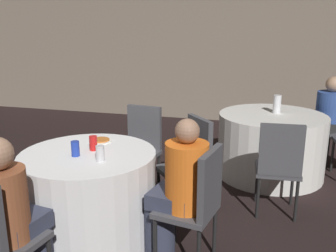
{
  "coord_description": "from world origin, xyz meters",
  "views": [
    {
      "loc": [
        1.43,
        -2.59,
        1.76
      ],
      "look_at": [
        0.57,
        0.64,
        0.84
      ],
      "focal_mm": 40.0,
      "sensor_mm": 36.0,
      "label": 1
    }
  ],
  "objects_px": {
    "table_near": "(90,194)",
    "soda_can_red": "(93,143)",
    "chair_near_north": "(141,142)",
    "chair_near_northeast": "(191,157)",
    "person_blue_shirt": "(326,120)",
    "person_orange_shirt": "(177,192)",
    "bottle_far": "(277,104)",
    "pizza_plate_near": "(100,140)",
    "chair_far_northeast": "(335,121)",
    "soda_can_blue": "(75,149)",
    "chair_far_south": "(279,162)",
    "soda_can_silver": "(100,153)",
    "table_far": "(271,145)",
    "person_floral_shirt": "(15,218)",
    "chair_near_east": "(199,198)"
  },
  "relations": [
    {
      "from": "chair_far_south",
      "to": "soda_can_silver",
      "type": "relative_size",
      "value": 7.51
    },
    {
      "from": "chair_near_north",
      "to": "chair_near_northeast",
      "type": "bearing_deg",
      "value": 159.13
    },
    {
      "from": "pizza_plate_near",
      "to": "soda_can_silver",
      "type": "bearing_deg",
      "value": -65.03
    },
    {
      "from": "table_near",
      "to": "soda_can_red",
      "type": "height_order",
      "value": "soda_can_red"
    },
    {
      "from": "chair_near_north",
      "to": "soda_can_red",
      "type": "height_order",
      "value": "chair_near_north"
    },
    {
      "from": "chair_far_south",
      "to": "chair_far_northeast",
      "type": "bearing_deg",
      "value": 63.75
    },
    {
      "from": "table_far",
      "to": "person_blue_shirt",
      "type": "xyz_separation_m",
      "value": [
        0.66,
        0.57,
        0.21
      ]
    },
    {
      "from": "chair_near_east",
      "to": "bottle_far",
      "type": "relative_size",
      "value": 4.28
    },
    {
      "from": "chair_near_northeast",
      "to": "pizza_plate_near",
      "type": "distance_m",
      "value": 0.86
    },
    {
      "from": "chair_near_northeast",
      "to": "soda_can_red",
      "type": "relative_size",
      "value": 7.51
    },
    {
      "from": "chair_near_north",
      "to": "soda_can_blue",
      "type": "distance_m",
      "value": 1.1
    },
    {
      "from": "person_floral_shirt",
      "to": "chair_far_northeast",
      "type": "bearing_deg",
      "value": 62.74
    },
    {
      "from": "person_blue_shirt",
      "to": "chair_near_northeast",
      "type": "bearing_deg",
      "value": 99.78
    },
    {
      "from": "chair_near_east",
      "to": "soda_can_silver",
      "type": "xyz_separation_m",
      "value": [
        -0.77,
        0.04,
        0.26
      ]
    },
    {
      "from": "chair_near_north",
      "to": "soda_can_red",
      "type": "relative_size",
      "value": 7.51
    },
    {
      "from": "pizza_plate_near",
      "to": "soda_can_silver",
      "type": "distance_m",
      "value": 0.51
    },
    {
      "from": "soda_can_blue",
      "to": "chair_far_south",
      "type": "bearing_deg",
      "value": 27.33
    },
    {
      "from": "person_blue_shirt",
      "to": "pizza_plate_near",
      "type": "distance_m",
      "value": 2.96
    },
    {
      "from": "table_far",
      "to": "person_floral_shirt",
      "type": "bearing_deg",
      "value": -121.94
    },
    {
      "from": "table_far",
      "to": "person_orange_shirt",
      "type": "bearing_deg",
      "value": -109.54
    },
    {
      "from": "chair_near_east",
      "to": "chair_far_northeast",
      "type": "bearing_deg",
      "value": -15.32
    },
    {
      "from": "chair_far_northeast",
      "to": "pizza_plate_near",
      "type": "relative_size",
      "value": 4.11
    },
    {
      "from": "chair_near_east",
      "to": "soda_can_silver",
      "type": "distance_m",
      "value": 0.82
    },
    {
      "from": "chair_near_northeast",
      "to": "chair_far_northeast",
      "type": "height_order",
      "value": "same"
    },
    {
      "from": "table_near",
      "to": "bottle_far",
      "type": "xyz_separation_m",
      "value": [
        1.5,
        1.85,
        0.48
      ]
    },
    {
      "from": "chair_far_northeast",
      "to": "soda_can_silver",
      "type": "bearing_deg",
      "value": 100.36
    },
    {
      "from": "chair_far_northeast",
      "to": "person_blue_shirt",
      "type": "bearing_deg",
      "value": 90.0
    },
    {
      "from": "chair_near_northeast",
      "to": "chair_far_northeast",
      "type": "distance_m",
      "value": 2.35
    },
    {
      "from": "table_near",
      "to": "pizza_plate_near",
      "type": "relative_size",
      "value": 4.99
    },
    {
      "from": "chair_far_south",
      "to": "soda_can_blue",
      "type": "distance_m",
      "value": 1.8
    },
    {
      "from": "chair_near_northeast",
      "to": "person_blue_shirt",
      "type": "xyz_separation_m",
      "value": [
        1.39,
        1.7,
        0.03
      ]
    },
    {
      "from": "person_blue_shirt",
      "to": "person_floral_shirt",
      "type": "bearing_deg",
      "value": 103.28
    },
    {
      "from": "person_orange_shirt",
      "to": "pizza_plate_near",
      "type": "xyz_separation_m",
      "value": [
        -0.82,
        0.47,
        0.19
      ]
    },
    {
      "from": "soda_can_red",
      "to": "bottle_far",
      "type": "xyz_separation_m",
      "value": [
        1.48,
        1.77,
        0.05
      ]
    },
    {
      "from": "pizza_plate_near",
      "to": "soda_can_red",
      "type": "relative_size",
      "value": 1.83
    },
    {
      "from": "person_blue_shirt",
      "to": "chair_far_south",
      "type": "bearing_deg",
      "value": 118.64
    },
    {
      "from": "chair_near_north",
      "to": "pizza_plate_near",
      "type": "height_order",
      "value": "chair_near_north"
    },
    {
      "from": "soda_can_red",
      "to": "bottle_far",
      "type": "relative_size",
      "value": 0.57
    },
    {
      "from": "table_near",
      "to": "soda_can_red",
      "type": "relative_size",
      "value": 9.11
    },
    {
      "from": "person_orange_shirt",
      "to": "person_blue_shirt",
      "type": "relative_size",
      "value": 1.0
    },
    {
      "from": "chair_far_south",
      "to": "soda_can_red",
      "type": "xyz_separation_m",
      "value": [
        -1.51,
        -0.65,
        0.26
      ]
    },
    {
      "from": "table_far",
      "to": "person_floral_shirt",
      "type": "relative_size",
      "value": 1.11
    },
    {
      "from": "chair_near_north",
      "to": "soda_can_silver",
      "type": "distance_m",
      "value": 1.13
    },
    {
      "from": "table_near",
      "to": "chair_near_north",
      "type": "relative_size",
      "value": 1.21
    },
    {
      "from": "chair_near_north",
      "to": "chair_far_south",
      "type": "xyz_separation_m",
      "value": [
        1.4,
        -0.23,
        0.0
      ]
    },
    {
      "from": "chair_near_northeast",
      "to": "chair_far_northeast",
      "type": "bearing_deg",
      "value": -80.75
    },
    {
      "from": "person_floral_shirt",
      "to": "bottle_far",
      "type": "relative_size",
      "value": 5.22
    },
    {
      "from": "table_near",
      "to": "person_orange_shirt",
      "type": "distance_m",
      "value": 0.82
    },
    {
      "from": "chair_near_north",
      "to": "bottle_far",
      "type": "height_order",
      "value": "bottle_far"
    },
    {
      "from": "chair_near_northeast",
      "to": "soda_can_blue",
      "type": "height_order",
      "value": "chair_near_northeast"
    }
  ]
}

